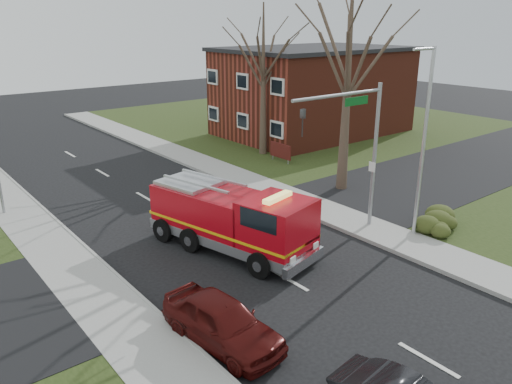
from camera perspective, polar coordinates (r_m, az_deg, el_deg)
ground at (r=19.32m, az=3.86°, el=-10.06°), size 120.00×120.00×0.00m
sidewalk_right at (r=23.52m, az=15.15°, el=-4.96°), size 2.40×80.00×0.15m
sidewalk_left at (r=16.36m, az=-13.10°, el=-16.23°), size 2.40×80.00×0.15m
cross_street_right at (r=38.78m, az=24.87°, el=3.42°), size 30.00×8.00×0.15m
brick_building at (r=43.41m, az=6.59°, el=11.41°), size 15.40×10.40×7.25m
health_center_sign at (r=34.27m, az=2.82°, el=4.70°), size 0.12×2.00×1.40m
hedge_corner at (r=25.04m, az=20.93°, el=-2.83°), size 2.80×2.00×0.90m
bare_tree_near at (r=27.96m, az=10.56°, el=14.74°), size 6.00×6.00×12.00m
bare_tree_far at (r=35.53m, az=0.84°, el=14.42°), size 5.25×5.25×10.50m
traffic_signal_mast at (r=22.21m, az=11.54°, el=6.53°), size 5.29×0.18×6.80m
streetlight_pole at (r=22.62m, az=18.58°, el=5.74°), size 1.48×0.16×8.40m
fire_engine at (r=21.17m, az=-2.72°, el=-3.25°), size 4.23×7.81×2.99m
parked_car_maroon at (r=15.66m, az=-3.91°, el=-14.53°), size 2.24×4.53×1.49m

